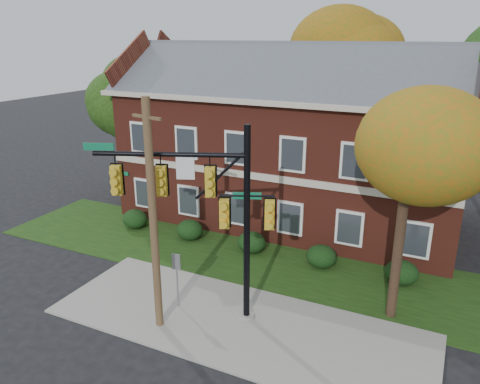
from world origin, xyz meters
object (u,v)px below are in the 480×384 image
at_px(sign_post, 177,272).
at_px(hedge_far_left, 135,219).
at_px(tree_near_right, 417,145).
at_px(hedge_center, 251,242).
at_px(tree_far_rear, 353,55).
at_px(hedge_right, 321,256).
at_px(utility_pole, 153,219).
at_px(apartment_building, 291,132).
at_px(hedge_far_right, 402,272).
at_px(traffic_signal, 209,204).
at_px(tree_left_rear, 134,94).
at_px(hedge_left, 190,230).

bearing_deg(sign_post, hedge_far_left, 130.00).
relative_size(hedge_far_left, tree_near_right, 0.16).
bearing_deg(hedge_center, tree_far_rear, 84.15).
bearing_deg(hedge_right, utility_pole, -119.71).
bearing_deg(hedge_far_left, sign_post, -41.44).
distance_m(apartment_building, tree_near_right, 10.97).
distance_m(hedge_center, sign_post, 5.82).
distance_m(hedge_far_right, tree_far_rear, 16.51).
distance_m(hedge_far_left, traffic_signal, 10.56).
xyz_separation_m(hedge_center, traffic_signal, (0.93, -5.70, 4.03)).
relative_size(apartment_building, hedge_right, 13.43).
relative_size(hedge_right, utility_pole, 0.17).
relative_size(apartment_building, hedge_far_left, 13.43).
xyz_separation_m(tree_left_rear, sign_post, (9.19, -9.84, -5.11)).
relative_size(hedge_far_left, traffic_signal, 0.19).
distance_m(apartment_building, hedge_right, 7.73).
height_order(hedge_center, traffic_signal, traffic_signal).
xyz_separation_m(hedge_far_left, tree_left_rear, (-2.73, 4.14, 6.16)).
height_order(hedge_left, tree_left_rear, tree_left_rear).
bearing_deg(tree_far_rear, tree_near_right, -69.73).
bearing_deg(sign_post, tree_near_right, 11.69).
bearing_deg(tree_far_rear, hedge_left, -110.29).
xyz_separation_m(tree_far_rear, sign_post, (-1.89, -18.79, -7.28)).
bearing_deg(hedge_far_left, hedge_far_right, 0.00).
xyz_separation_m(hedge_center, tree_far_rear, (1.34, 13.09, 8.32)).
bearing_deg(tree_near_right, hedge_center, 158.58).
distance_m(hedge_center, tree_far_rear, 15.57).
xyz_separation_m(apartment_building, hedge_far_left, (-7.00, -5.25, -4.46)).
height_order(utility_pole, sign_post, utility_pole).
relative_size(hedge_far_left, utility_pole, 0.17).
bearing_deg(tree_near_right, hedge_far_right, 94.52).
distance_m(tree_left_rear, traffic_signal, 14.66).
height_order(hedge_right, tree_left_rear, tree_left_rear).
relative_size(hedge_right, tree_near_right, 0.16).
relative_size(hedge_left, hedge_center, 1.00).
xyz_separation_m(hedge_far_left, hedge_center, (7.00, 0.00, 0.00)).
xyz_separation_m(hedge_center, hedge_right, (3.50, 0.00, 0.00)).
distance_m(tree_near_right, utility_pole, 9.12).
relative_size(hedge_far_right, tree_far_rear, 0.12).
height_order(tree_left_rear, sign_post, tree_left_rear).
relative_size(hedge_center, hedge_far_right, 1.00).
bearing_deg(hedge_far_right, sign_post, -142.93).
height_order(hedge_center, tree_near_right, tree_near_right).
bearing_deg(sign_post, hedge_left, 108.86).
bearing_deg(apartment_building, tree_left_rear, -173.46).
relative_size(utility_pole, sign_post, 3.60).
bearing_deg(hedge_left, hedge_right, 0.00).
bearing_deg(hedge_far_right, tree_far_rear, 113.37).
relative_size(hedge_far_left, tree_far_rear, 0.12).
relative_size(hedge_right, traffic_signal, 0.19).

